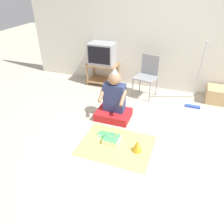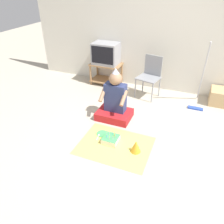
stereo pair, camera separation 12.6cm
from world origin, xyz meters
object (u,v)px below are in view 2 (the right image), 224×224
Objects in this scene: folding_chair at (150,74)px; party_hat_blue at (136,146)px; paper_plate at (102,134)px; birthday_cake at (111,139)px; tv at (106,53)px; person_seated at (115,103)px; dust_mop at (200,88)px.

party_hat_blue is at bearing -81.85° from folding_chair.
birthday_cake is at bearing -31.50° from paper_plate.
tv is 2.25m from birthday_cake.
tv is 1.53m from person_seated.
dust_mop is 1.38× the size of person_seated.
birthday_cake is (-1.14, -1.64, -0.33)m from dust_mop.
tv is at bearing 111.36° from paper_plate.
person_seated is 3.93× the size of birthday_cake.
tv is at bearing 171.59° from dust_mop.
tv is 1.12m from folding_chair.
dust_mop reaches higher than party_hat_blue.
tv is 2.10m from dust_mop.
folding_chair reaches higher than party_hat_blue.
person_seated reaches higher than birthday_cake.
folding_chair reaches higher than paper_plate.
folding_chair is at bearing 174.71° from dust_mop.
dust_mop reaches higher than paper_plate.
dust_mop is (2.05, -0.30, -0.34)m from tv.
person_seated is 5.15× the size of paper_plate.
paper_plate is (-0.36, -1.61, -0.48)m from folding_chair.
tv is at bearing 119.26° from person_seated.
tv is 2.38× the size of birthday_cake.
paper_plate is at bearing -131.40° from dust_mop.
tv is 0.44× the size of dust_mop.
birthday_cake is 1.31× the size of paper_plate.
dust_mop is at bearing 48.60° from paper_plate.
paper_plate is at bearing 148.50° from birthday_cake.
person_seated is (-1.33, -0.98, -0.08)m from dust_mop.
birthday_cake is 0.43m from party_hat_blue.
birthday_cake is (0.91, -1.94, -0.67)m from tv.
folding_chair is (1.07, -0.21, -0.23)m from tv.
folding_chair is 1.79m from birthday_cake.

